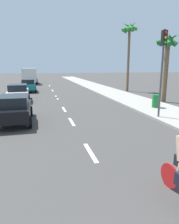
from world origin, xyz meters
The scene contains 17 objects.
ground_plane centered at (0.00, 20.00, 0.00)m, with size 160.00×160.00×0.00m, color #423F3D.
sidewalk_strip centered at (6.70, 22.00, 0.07)m, with size 3.60×80.00×0.14m, color #9E998E.
lane_stripe_2 centered at (0.00, 7.35, 0.00)m, with size 0.16×1.80×0.01m, color white.
lane_stripe_3 centered at (0.00, 11.85, 0.00)m, with size 0.16×1.80×0.01m, color white.
lane_stripe_4 centered at (0.00, 15.50, 0.00)m, with size 0.16×1.80×0.01m, color white.
lane_stripe_5 centered at (0.00, 21.28, 0.00)m, with size 0.16×1.80×0.01m, color white.
lane_stripe_6 centered at (0.00, 22.24, 0.00)m, with size 0.16×1.80×0.01m, color white.
lane_stripe_7 centered at (0.00, 28.12, 0.00)m, with size 0.16×1.80×0.01m, color white.
lane_stripe_8 centered at (0.00, 35.20, 0.00)m, with size 0.16×1.80×0.01m, color white.
parked_car_black centered at (-3.16, 12.47, 0.84)m, with size 1.91×4.06×1.57m.
parked_car_white centered at (-3.60, 20.16, 0.84)m, with size 2.06×4.26×1.57m.
parked_car_teal centered at (-2.99, 27.36, 0.83)m, with size 1.89×3.89×1.57m.
delivery_truck centered at (-3.26, 39.67, 1.50)m, with size 2.75×6.27×2.80m.
palm_tree_mid centered at (9.12, 16.66, 4.59)m, with size 2.03×1.84×6.19m.
palm_tree_far centered at (9.30, 24.95, 6.88)m, with size 1.93×1.98×8.58m.
traffic_signal centered at (5.30, 11.29, 3.61)m, with size 0.28×0.33×5.20m.
trash_bin_near centered at (6.71, 13.92, 0.62)m, with size 0.60×0.60×0.96m, color #19722D.
Camera 1 is at (-1.76, 0.34, 3.17)m, focal length 33.12 mm.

